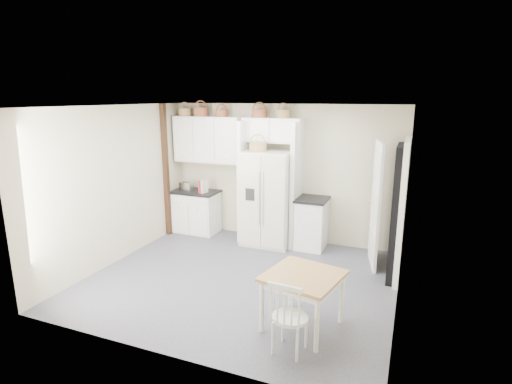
% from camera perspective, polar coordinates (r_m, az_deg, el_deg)
% --- Properties ---
extents(floor, '(4.50, 4.50, 0.00)m').
position_cam_1_polar(floor, '(6.28, -2.10, -12.31)').
color(floor, '#383944').
rests_on(floor, ground).
extents(ceiling, '(4.50, 4.50, 0.00)m').
position_cam_1_polar(ceiling, '(5.65, -2.33, 12.15)').
color(ceiling, white).
rests_on(ceiling, wall_back).
extents(wall_back, '(4.50, 0.00, 4.50)m').
position_cam_1_polar(wall_back, '(7.66, 3.85, 2.70)').
color(wall_back, '#BDB296').
rests_on(wall_back, floor).
extents(wall_left, '(0.00, 4.00, 4.00)m').
position_cam_1_polar(wall_left, '(7.03, -19.25, 0.98)').
color(wall_left, '#BDB296').
rests_on(wall_left, floor).
extents(wall_right, '(0.00, 4.00, 4.00)m').
position_cam_1_polar(wall_right, '(5.36, 20.40, -2.88)').
color(wall_right, '#BDB296').
rests_on(wall_right, floor).
extents(refrigerator, '(0.91, 0.73, 1.77)m').
position_cam_1_polar(refrigerator, '(7.44, 1.79, -0.89)').
color(refrigerator, beige).
rests_on(refrigerator, floor).
extents(base_cab_left, '(0.89, 0.56, 0.83)m').
position_cam_1_polar(base_cab_left, '(8.30, -8.56, -2.86)').
color(base_cab_left, silver).
rests_on(base_cab_left, floor).
extents(base_cab_right, '(0.51, 0.61, 0.90)m').
position_cam_1_polar(base_cab_right, '(7.42, 7.94, -4.55)').
color(base_cab_right, silver).
rests_on(base_cab_right, floor).
extents(dining_table, '(0.98, 0.98, 0.69)m').
position_cam_1_polar(dining_table, '(4.99, 6.68, -15.18)').
color(dining_table, olive).
rests_on(dining_table, floor).
extents(windsor_chair, '(0.43, 0.40, 0.82)m').
position_cam_1_polar(windsor_chair, '(4.53, 4.89, -17.45)').
color(windsor_chair, silver).
rests_on(windsor_chair, floor).
extents(counter_left, '(0.93, 0.60, 0.04)m').
position_cam_1_polar(counter_left, '(8.19, -8.66, 0.03)').
color(counter_left, black).
rests_on(counter_left, base_cab_left).
extents(counter_right, '(0.55, 0.65, 0.04)m').
position_cam_1_polar(counter_right, '(7.28, 8.06, -1.04)').
color(counter_right, black).
rests_on(counter_right, base_cab_right).
extents(toaster, '(0.27, 0.17, 0.18)m').
position_cam_1_polar(toaster, '(8.20, -9.91, 0.77)').
color(toaster, silver).
rests_on(toaster, counter_left).
extents(cookbook_red, '(0.04, 0.16, 0.24)m').
position_cam_1_polar(cookbook_red, '(8.01, -7.88, 0.76)').
color(cookbook_red, red).
rests_on(cookbook_red, counter_left).
extents(cookbook_cream, '(0.08, 0.18, 0.26)m').
position_cam_1_polar(cookbook_cream, '(7.97, -7.38, 0.80)').
color(cookbook_cream, beige).
rests_on(cookbook_cream, counter_left).
extents(basket_upper_a, '(0.27, 0.27, 0.15)m').
position_cam_1_polar(basket_upper_a, '(8.22, -10.10, 11.17)').
color(basket_upper_a, olive).
rests_on(basket_upper_a, upper_cabinet).
extents(basket_upper_b, '(0.29, 0.29, 0.17)m').
position_cam_1_polar(basket_upper_b, '(8.03, -7.88, 11.28)').
color(basket_upper_b, brown).
rests_on(basket_upper_b, upper_cabinet).
extents(basket_upper_c, '(0.23, 0.23, 0.14)m').
position_cam_1_polar(basket_upper_c, '(7.82, -4.94, 11.16)').
color(basket_upper_c, brown).
rests_on(basket_upper_c, upper_cabinet).
extents(basket_bridge_a, '(0.28, 0.28, 0.16)m').
position_cam_1_polar(basket_bridge_a, '(7.51, 0.49, 11.19)').
color(basket_bridge_a, brown).
rests_on(basket_bridge_a, bridge_cabinet).
extents(basket_bridge_b, '(0.26, 0.26, 0.15)m').
position_cam_1_polar(basket_bridge_b, '(7.35, 3.92, 11.08)').
color(basket_bridge_b, olive).
rests_on(basket_bridge_b, bridge_cabinet).
extents(basket_fridge_a, '(0.32, 0.32, 0.17)m').
position_cam_1_polar(basket_fridge_a, '(7.23, 0.26, 6.51)').
color(basket_fridge_a, olive).
rests_on(basket_fridge_a, refrigerator).
extents(upper_cabinet, '(1.40, 0.34, 0.90)m').
position_cam_1_polar(upper_cabinet, '(8.00, -6.83, 7.45)').
color(upper_cabinet, silver).
rests_on(upper_cabinet, wall_back).
extents(bridge_cabinet, '(1.12, 0.34, 0.45)m').
position_cam_1_polar(bridge_cabinet, '(7.43, 2.43, 8.81)').
color(bridge_cabinet, silver).
rests_on(bridge_cabinet, wall_back).
extents(fridge_panel_left, '(0.08, 0.60, 2.30)m').
position_cam_1_polar(fridge_panel_left, '(7.64, -1.58, 1.55)').
color(fridge_panel_left, silver).
rests_on(fridge_panel_left, floor).
extents(fridge_panel_right, '(0.08, 0.60, 2.30)m').
position_cam_1_polar(fridge_panel_right, '(7.31, 5.79, 0.93)').
color(fridge_panel_right, silver).
rests_on(fridge_panel_right, floor).
extents(trim_post, '(0.09, 0.09, 2.60)m').
position_cam_1_polar(trim_post, '(8.04, -12.74, 2.92)').
color(trim_post, '#311E0B').
rests_on(trim_post, floor).
extents(doorway_void, '(0.18, 0.85, 2.05)m').
position_cam_1_polar(doorway_void, '(6.40, 19.67, -2.79)').
color(doorway_void, black).
rests_on(doorway_void, floor).
extents(door_slab, '(0.21, 0.79, 2.05)m').
position_cam_1_polar(door_slab, '(6.74, 16.75, -1.76)').
color(door_slab, white).
rests_on(door_slab, floor).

